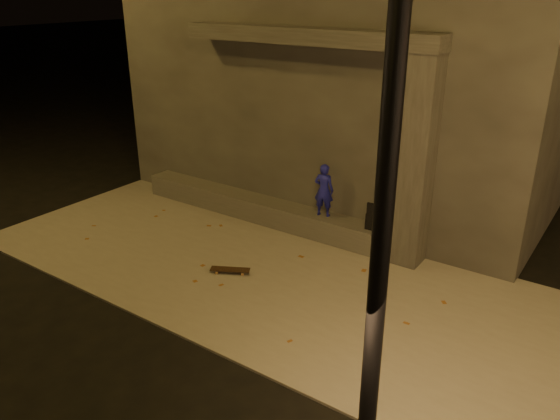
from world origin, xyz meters
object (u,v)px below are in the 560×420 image
Objects in this scene: skateboarder at (324,190)px; backpack at (377,220)px; street_lamp_0 at (395,70)px; column at (415,164)px; skateboard at (230,270)px.

skateboarder is 1.98× the size of backpack.
skateboarder is 7.03m from street_lamp_0.
column is 0.49× the size of street_lamp_0.
column is at bearing 168.14° from skateboarder.
backpack reaches higher than skateboard.
backpack is at bearing 114.14° from street_lamp_0.
column is 3.49× the size of skateboarder.
skateboard is 6.48m from street_lamp_0.
street_lamp_0 reaches higher than skateboard.
backpack is 0.07× the size of street_lamp_0.
street_lamp_0 is (4.03, -3.08, 4.03)m from skateboard.
column is 1.92m from skateboarder.
column is 5.99m from street_lamp_0.
street_lamp_0 is at bearing -65.61° from skateboard.
column reaches higher than skateboard.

